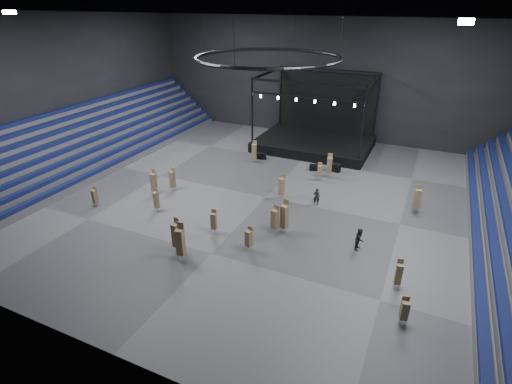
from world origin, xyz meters
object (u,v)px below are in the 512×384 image
at_px(chair_stack_3, 214,221).
at_px(man_center, 317,196).
at_px(flight_case_mid, 314,167).
at_px(chair_stack_12, 329,165).
at_px(chair_stack_15, 284,216).
at_px(chair_stack_5, 249,238).
at_px(chair_stack_0, 180,241).
at_px(chair_stack_13, 95,196).
at_px(chair_stack_14, 154,182).
at_px(chair_stack_7, 417,198).
at_px(stage, 316,136).
at_px(crew_member, 360,239).
at_px(chair_stack_11, 399,274).
at_px(chair_stack_2, 320,171).
at_px(flight_case_right, 334,167).
at_px(chair_stack_1, 282,186).
at_px(chair_stack_10, 275,219).
at_px(chair_stack_6, 405,310).
at_px(chair_stack_16, 176,235).
at_px(chair_stack_9, 172,179).
at_px(chair_stack_8, 254,151).
at_px(chair_stack_4, 156,200).
at_px(flight_case_left, 262,156).

distance_m(chair_stack_3, man_center, 10.34).
distance_m(flight_case_mid, chair_stack_12, 2.47).
bearing_deg(chair_stack_15, chair_stack_5, -98.73).
xyz_separation_m(chair_stack_0, chair_stack_3, (0.30, 4.26, -0.44)).
height_order(chair_stack_13, chair_stack_15, chair_stack_15).
distance_m(chair_stack_13, chair_stack_14, 5.51).
height_order(chair_stack_7, man_center, chair_stack_7).
xyz_separation_m(stage, crew_member, (10.01, -21.42, -0.56)).
relative_size(chair_stack_12, crew_member, 1.47).
height_order(chair_stack_11, chair_stack_14, chair_stack_14).
distance_m(chair_stack_2, chair_stack_12, 1.50).
distance_m(flight_case_mid, crew_member, 15.66).
bearing_deg(chair_stack_7, crew_member, -127.88).
xyz_separation_m(flight_case_right, chair_stack_1, (-2.92, -8.69, 0.84)).
height_order(chair_stack_2, chair_stack_10, chair_stack_10).
xyz_separation_m(flight_case_mid, chair_stack_6, (11.74, -20.40, 0.68)).
relative_size(chair_stack_3, chair_stack_16, 0.74).
height_order(chair_stack_3, chair_stack_5, chair_stack_3).
distance_m(chair_stack_3, chair_stack_7, 18.25).
height_order(stage, chair_stack_9, stage).
relative_size(stage, crew_member, 7.85).
bearing_deg(chair_stack_15, chair_stack_10, -133.90).
distance_m(chair_stack_1, chair_stack_13, 17.40).
relative_size(flight_case_mid, chair_stack_1, 0.42).
bearing_deg(chair_stack_8, flight_case_right, -2.27).
height_order(chair_stack_0, chair_stack_16, chair_stack_0).
relative_size(chair_stack_7, chair_stack_10, 1.04).
bearing_deg(chair_stack_0, chair_stack_11, 3.31).
height_order(chair_stack_2, chair_stack_11, chair_stack_11).
bearing_deg(flight_case_mid, chair_stack_4, -123.97).
distance_m(chair_stack_4, chair_stack_11, 21.28).
distance_m(chair_stack_3, chair_stack_14, 9.68).
relative_size(flight_case_left, chair_stack_10, 0.43).
bearing_deg(chair_stack_0, chair_stack_7, 35.91).
distance_m(chair_stack_15, man_center, 5.94).
relative_size(flight_case_left, chair_stack_12, 0.41).
bearing_deg(chair_stack_1, chair_stack_9, -155.65).
relative_size(chair_stack_1, man_center, 1.50).
bearing_deg(flight_case_left, chair_stack_8, -110.92).
xyz_separation_m(chair_stack_1, chair_stack_13, (-15.07, -8.70, -0.26)).
distance_m(chair_stack_1, chair_stack_5, 9.31).
distance_m(chair_stack_1, chair_stack_2, 5.99).
bearing_deg(chair_stack_1, flight_case_right, 80.20).
relative_size(chair_stack_9, crew_member, 1.37).
relative_size(flight_case_mid, crew_member, 0.58).
xyz_separation_m(chair_stack_7, chair_stack_9, (-22.49, -5.53, -0.10)).
bearing_deg(chair_stack_3, man_center, 39.86).
distance_m(chair_stack_16, man_center, 13.93).
distance_m(chair_stack_9, chair_stack_15, 13.27).
bearing_deg(chair_stack_14, chair_stack_11, -11.77).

